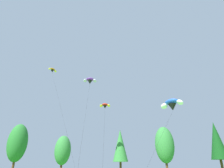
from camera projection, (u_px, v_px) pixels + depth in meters
name	position (u px, v px, depth m)	size (l,w,h in m)	color
treeline_tree_b	(18.00, 143.00, 54.34)	(5.46, 5.46, 13.54)	#472D19
treeline_tree_c	(63.00, 150.00, 53.79)	(4.55, 4.55, 10.19)	#472D19
treeline_tree_d	(120.00, 145.00, 53.72)	(4.21, 4.21, 11.86)	#472D19
treeline_tree_e	(165.00, 145.00, 51.39)	(5.09, 5.09, 12.19)	#472D19
treeline_tree_f	(217.00, 140.00, 53.75)	(4.68, 4.68, 14.00)	#472D19
parafoil_kite_high_purple	(90.00, 81.00, 49.31)	(4.24, 20.66, 22.27)	purple
parafoil_kite_mid_red_yellow	(105.00, 106.00, 41.19)	(2.85, 21.68, 13.19)	red
parafoil_kite_far_blue_white	(172.00, 105.00, 29.05)	(7.25, 8.37, 10.29)	blue
parafoil_kite_low_orange	(53.00, 70.00, 46.51)	(12.17, 17.09, 23.23)	orange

